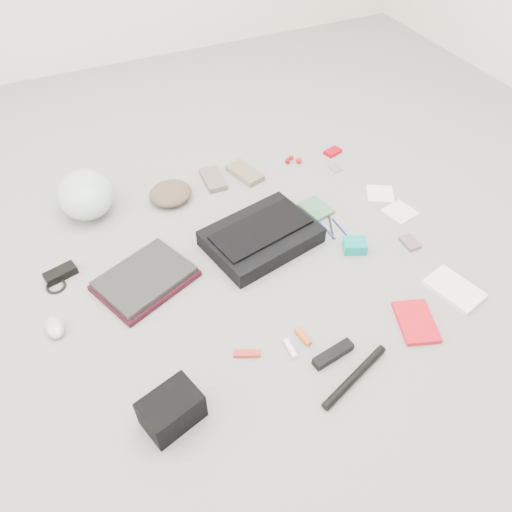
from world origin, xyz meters
name	(u,v)px	position (x,y,z in m)	size (l,w,h in m)	color
ground_plane	(256,265)	(0.00, 0.00, 0.00)	(4.00, 4.00, 0.00)	gray
messenger_bag	(261,237)	(0.07, 0.10, 0.04)	(0.43, 0.31, 0.07)	black
bag_flap	(261,229)	(0.07, 0.10, 0.08)	(0.40, 0.18, 0.01)	black
laptop_sleeve	(145,281)	(-0.42, 0.09, 0.01)	(0.34, 0.26, 0.02)	#350B16
laptop	(145,277)	(-0.42, 0.09, 0.03)	(0.33, 0.24, 0.02)	black
bike_helmet	(86,194)	(-0.52, 0.61, 0.09)	(0.23, 0.29, 0.18)	silver
beanie	(171,193)	(-0.18, 0.53, 0.03)	(0.19, 0.18, 0.07)	brown
mitten_left	(213,179)	(0.04, 0.57, 0.01)	(0.09, 0.17, 0.03)	#72615A
mitten_right	(245,173)	(0.20, 0.56, 0.01)	(0.09, 0.18, 0.03)	#7E6B53
power_brick	(61,273)	(-0.71, 0.26, 0.02)	(0.12, 0.05, 0.03)	black
cable_coil	(56,286)	(-0.74, 0.21, 0.01)	(0.08, 0.08, 0.01)	black
mouse	(55,327)	(-0.77, 0.01, 0.02)	(0.06, 0.10, 0.04)	silver
camera_bag	(172,410)	(-0.50, -0.48, 0.06)	(0.17, 0.12, 0.11)	black
multitool	(247,354)	(-0.20, -0.37, 0.01)	(0.09, 0.02, 0.01)	red
toiletry_tube_white	(291,349)	(-0.06, -0.41, 0.01)	(0.02, 0.02, 0.08)	white
toiletry_tube_orange	(303,336)	(0.00, -0.38, 0.01)	(0.02, 0.02, 0.08)	#E45012
u_lock	(333,354)	(0.06, -0.49, 0.02)	(0.15, 0.04, 0.03)	black
bike_pump	(355,377)	(0.08, -0.59, 0.01)	(0.03, 0.03, 0.30)	black
book_red	(416,322)	(0.39, -0.50, 0.01)	(0.12, 0.18, 0.02)	red
book_white	(454,289)	(0.62, -0.43, 0.01)	(0.13, 0.20, 0.02)	white
notepad	(316,208)	(0.38, 0.19, 0.01)	(0.10, 0.14, 0.02)	#3C6F4A
pen_blue	(325,228)	(0.35, 0.07, 0.00)	(0.01, 0.01, 0.15)	navy
pen_black	(331,226)	(0.38, 0.07, 0.00)	(0.01, 0.01, 0.15)	black
pen_navy	(340,227)	(0.41, 0.05, 0.00)	(0.01, 0.01, 0.12)	navy
accordion_wallet	(355,246)	(0.40, -0.09, 0.02)	(0.09, 0.07, 0.05)	#08A193
card_deck	(410,242)	(0.62, -0.16, 0.01)	(0.06, 0.08, 0.02)	slate
napkin_top	(380,194)	(0.70, 0.16, 0.00)	(0.12, 0.12, 0.01)	white
napkin_bottom	(400,212)	(0.71, 0.02, 0.00)	(0.12, 0.12, 0.01)	white
lollipop_a	(288,161)	(0.43, 0.56, 0.01)	(0.03, 0.03, 0.03)	#99000B
lollipop_b	(291,157)	(0.46, 0.58, 0.01)	(0.02, 0.02, 0.02)	#A61211
lollipop_c	(299,161)	(0.48, 0.54, 0.01)	(0.03, 0.03, 0.03)	#B51116
altoids_tin	(333,152)	(0.67, 0.54, 0.01)	(0.08, 0.05, 0.02)	#BE000F
stamp_sheet	(335,168)	(0.62, 0.42, 0.00)	(0.05, 0.06, 0.00)	gray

